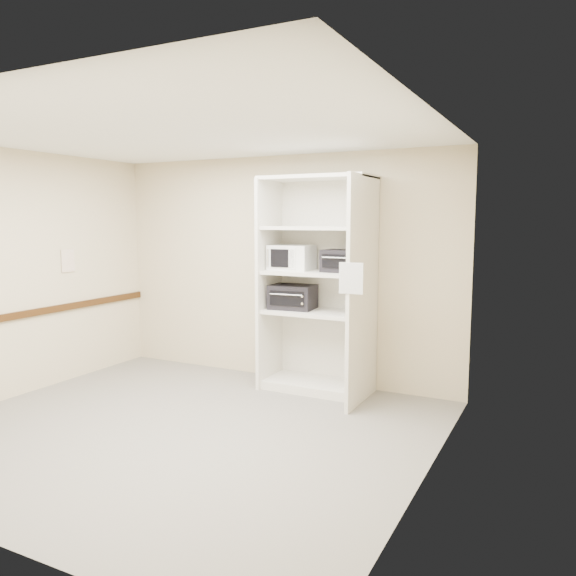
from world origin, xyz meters
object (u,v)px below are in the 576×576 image
at_px(toaster_oven_upper, 343,261).
at_px(shelving_unit, 321,292).
at_px(microwave, 292,257).
at_px(toaster_oven_lower, 293,297).

bearing_deg(toaster_oven_upper, shelving_unit, -174.72).
xyz_separation_m(microwave, toaster_oven_lower, (0.02, -0.02, -0.45)).
xyz_separation_m(shelving_unit, microwave, (-0.37, 0.02, 0.38)).
xyz_separation_m(microwave, toaster_oven_upper, (0.63, -0.01, -0.02)).
relative_size(toaster_oven_upper, toaster_oven_lower, 0.86).
distance_m(microwave, toaster_oven_lower, 0.45).
bearing_deg(toaster_oven_lower, toaster_oven_upper, -4.31).
height_order(microwave, toaster_oven_upper, microwave).
bearing_deg(toaster_oven_lower, shelving_unit, -5.98).
distance_m(shelving_unit, toaster_oven_upper, 0.44).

